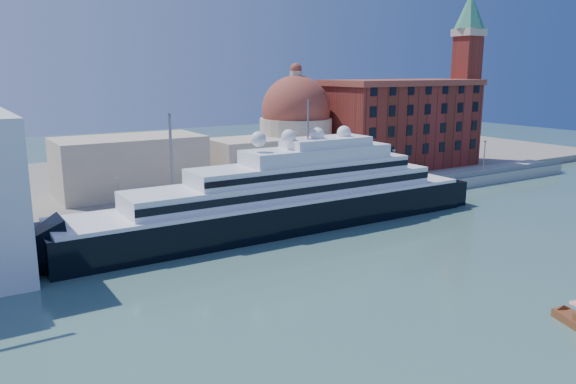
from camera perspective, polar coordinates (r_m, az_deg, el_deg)
ground at (r=84.87m, az=9.73°, el=-6.92°), size 400.00×400.00×0.00m
quay at (r=111.00m, az=-2.00°, el=-1.50°), size 180.00×10.00×2.50m
land at (r=147.19m, az=-10.06°, el=1.64°), size 260.00×72.00×2.00m
quay_fence at (r=106.81m, az=-0.79°, el=-1.02°), size 180.00×0.10×1.20m
superyacht at (r=97.74m, az=-2.12°, el=-1.39°), size 88.64×12.29×26.49m
service_barge at (r=87.03m, az=-23.45°, el=-6.73°), size 13.29×6.91×2.85m
warehouse at (r=154.38m, az=11.50°, el=6.87°), size 43.00×19.00×23.25m
campanile at (r=171.21m, az=17.69°, el=12.07°), size 8.40×8.40×47.00m
church at (r=132.76m, az=-4.81°, el=4.98°), size 66.00×18.00×25.50m
lamp_posts at (r=102.04m, az=-7.70°, el=2.11°), size 120.80×2.40×18.00m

